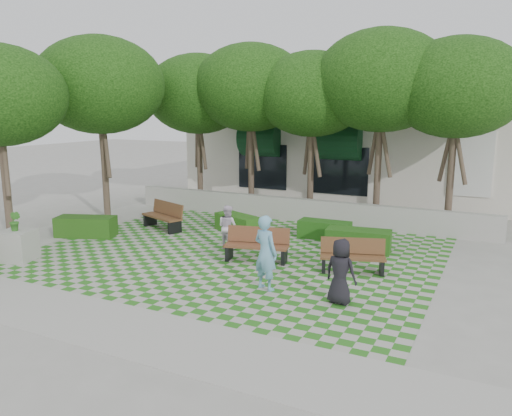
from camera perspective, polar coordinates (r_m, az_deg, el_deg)
The scene contains 18 objects.
ground at distance 14.70m, azimuth -4.39°, elevation -6.22°, with size 90.00×90.00×0.00m, color gray.
lawn at distance 15.52m, azimuth -2.49°, elevation -5.21°, with size 12.00×12.00×0.00m, color #2B721E.
sidewalk_south at distance 11.19m, azimuth -17.16°, elevation -12.42°, with size 16.00×2.00×0.01m, color #9E9B93.
sidewalk_west at distance 19.93m, azimuth -20.90°, elevation -2.25°, with size 2.00×12.00×0.01m, color #9E9B93.
retaining_wall at distance 19.98m, azimuth 4.76°, elevation -0.19°, with size 15.00×0.36×0.90m, color #9E9B93.
bench_east at distance 13.95m, azimuth 10.99°, elevation -5.44°, with size 1.85×1.10×0.92m.
bench_mid at distance 14.68m, azimuth 0.11°, elevation -4.27°, with size 1.97×1.03×0.98m.
bench_west at distance 18.84m, azimuth -10.51°, elevation -0.94°, with size 2.02×1.28×1.01m.
hedge_east at distance 16.03m, azimuth 11.62°, elevation -3.63°, with size 1.99×0.79×0.70m, color #1C4713.
hedge_midright at distance 17.37m, azimuth 7.84°, elevation -2.48°, with size 1.77×0.71×0.62m, color #1B4A13.
hedge_midleft at distance 18.12m, azimuth -2.11°, elevation -1.78°, with size 1.83×0.73×0.64m, color #215115.
hedge_west at distance 18.47m, azimuth -18.86°, elevation -2.02°, with size 2.02×0.81×0.71m, color #1D4612.
planter_back at distance 16.31m, azimuth -25.62°, elevation -3.74°, with size 1.13×1.13×1.49m.
person_blue at distance 12.28m, azimuth 1.11°, elevation -5.13°, with size 0.69×0.45×1.88m, color #6DA8C7.
person_dark at distance 11.62m, azimuth 9.64°, elevation -7.16°, with size 0.75×0.49×1.53m, color black.
person_white at distance 15.94m, azimuth -3.24°, elevation -2.17°, with size 0.69×0.54×1.42m, color silver.
tree_row at distance 20.15m, azimuth -0.34°, elevation 13.46°, with size 17.70×13.40×7.41m.
building at distance 26.89m, azimuth 13.05°, elevation 6.95°, with size 18.00×8.92×5.15m.
Camera 1 is at (7.27, -11.99, 4.41)m, focal length 35.00 mm.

